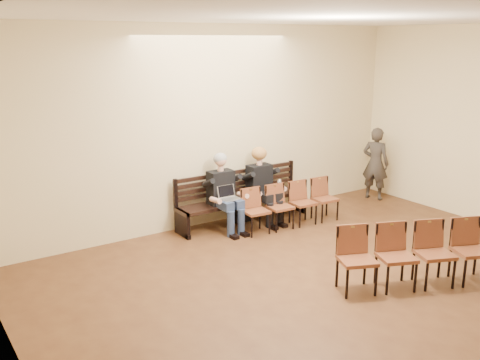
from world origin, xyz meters
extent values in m
plane|color=brown|center=(0.00, 0.00, 0.00)|extent=(10.00, 10.00, 0.00)
cube|color=beige|center=(0.00, 5.00, 1.75)|extent=(8.00, 0.02, 3.50)
cube|color=beige|center=(-4.00, 0.00, 1.75)|extent=(0.02, 10.00, 3.50)
cube|color=black|center=(0.39, 4.65, 0.23)|extent=(2.60, 0.90, 0.45)
cube|color=silver|center=(-0.09, 4.34, 0.57)|extent=(0.38, 0.32, 0.24)
cylinder|color=silver|center=(0.88, 4.23, 0.57)|extent=(0.08, 0.08, 0.24)
cube|color=black|center=(0.41, 4.75, 0.13)|extent=(0.39, 0.29, 0.26)
imported|color=#36312C|center=(3.50, 4.37, 0.86)|extent=(0.63, 0.74, 1.73)
cube|color=brown|center=(0.99, 4.00, 0.39)|extent=(1.92, 0.57, 0.78)
cube|color=brown|center=(1.08, 1.10, 0.44)|extent=(2.64, 1.48, 0.87)
camera|label=1|loc=(-4.83, -2.98, 3.24)|focal=40.00mm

